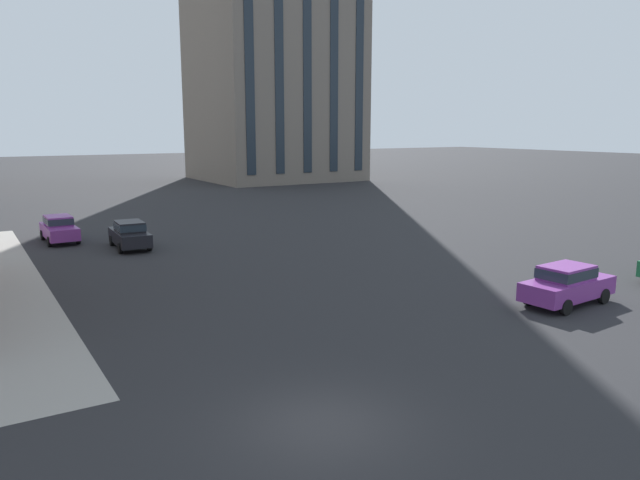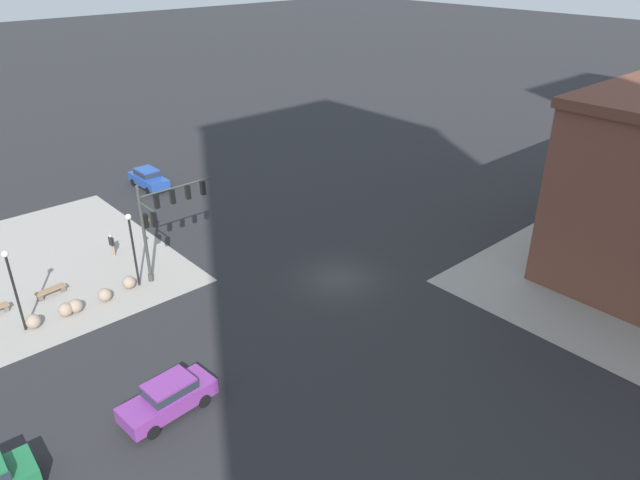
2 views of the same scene
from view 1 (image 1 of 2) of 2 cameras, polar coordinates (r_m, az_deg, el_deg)
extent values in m
plane|color=#262628|center=(15.76, 0.30, -16.94)|extent=(320.00, 320.00, 0.00)
cube|color=black|center=(38.71, -17.45, 0.28)|extent=(1.95, 4.47, 0.76)
cube|color=black|center=(38.45, -17.46, 1.24)|extent=(1.59, 2.17, 0.60)
cube|color=#232D38|center=(38.45, -17.46, 1.24)|extent=(1.62, 2.26, 0.40)
cylinder|color=black|center=(39.95, -18.99, -0.06)|extent=(0.25, 0.65, 0.64)
cylinder|color=black|center=(40.25, -16.65, 0.15)|extent=(0.25, 0.65, 0.64)
cylinder|color=black|center=(37.30, -18.25, -0.73)|extent=(0.25, 0.65, 0.64)
cylinder|color=black|center=(37.63, -15.76, -0.50)|extent=(0.25, 0.65, 0.64)
cube|color=#7A3389|center=(42.44, -23.29, 0.77)|extent=(1.85, 4.44, 0.76)
cube|color=#7A3389|center=(42.48, -23.39, 1.70)|extent=(1.54, 2.14, 0.60)
cube|color=#232D38|center=(42.48, -23.39, 1.70)|extent=(1.58, 2.23, 0.40)
cylinder|color=black|center=(41.31, -21.80, 0.09)|extent=(0.23, 0.64, 0.64)
cylinder|color=black|center=(41.05, -24.09, -0.13)|extent=(0.23, 0.64, 0.64)
cylinder|color=black|center=(43.96, -22.48, 0.64)|extent=(0.23, 0.64, 0.64)
cylinder|color=black|center=(43.71, -24.63, 0.43)|extent=(0.23, 0.64, 0.64)
cube|color=#7A3389|center=(27.27, 22.22, -4.20)|extent=(4.52, 2.09, 0.76)
cube|color=#7A3389|center=(26.99, 22.15, -2.86)|extent=(2.22, 1.65, 0.60)
cube|color=#232D38|center=(26.99, 22.15, -2.86)|extent=(2.31, 1.70, 0.40)
cylinder|color=black|center=(28.92, 22.23, -4.17)|extent=(0.66, 0.27, 0.64)
cylinder|color=black|center=(28.10, 25.11, -4.80)|extent=(0.66, 0.27, 0.64)
cylinder|color=black|center=(26.70, 19.08, -5.14)|extent=(0.66, 0.27, 0.64)
cylinder|color=black|center=(25.82, 22.11, -5.87)|extent=(0.66, 0.27, 0.64)
camera|label=2|loc=(47.97, 9.48, 25.10)|focal=32.87mm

